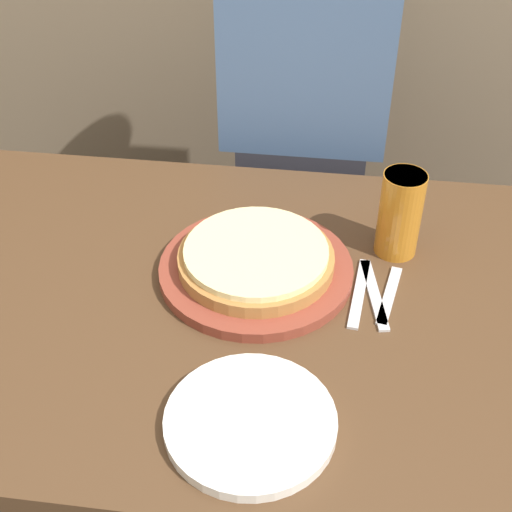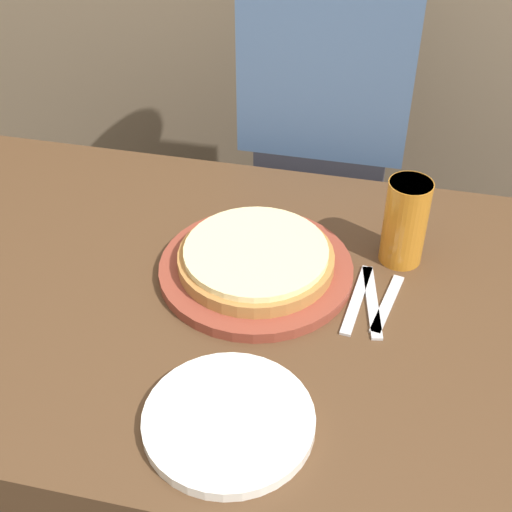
{
  "view_description": "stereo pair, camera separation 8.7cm",
  "coord_description": "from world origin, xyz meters",
  "px_view_note": "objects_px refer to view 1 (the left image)",
  "views": [
    {
      "loc": [
        0.15,
        -0.86,
        1.52
      ],
      "look_at": [
        0.03,
        0.06,
        0.76
      ],
      "focal_mm": 50.0,
      "sensor_mm": 36.0,
      "label": 1
    },
    {
      "loc": [
        0.24,
        -0.85,
        1.52
      ],
      "look_at": [
        0.03,
        0.06,
        0.76
      ],
      "focal_mm": 50.0,
      "sensor_mm": 36.0,
      "label": 2
    }
  ],
  "objects_px": {
    "fork": "(359,293)",
    "dinner_knife": "(374,294)",
    "beer_glass": "(400,211)",
    "spoon": "(389,295)",
    "diner_person": "(303,154)",
    "dinner_plate": "(250,422)",
    "pizza_on_board": "(256,263)"
  },
  "relations": [
    {
      "from": "beer_glass",
      "to": "dinner_plate",
      "type": "xyz_separation_m",
      "value": [
        -0.2,
        -0.42,
        -0.08
      ]
    },
    {
      "from": "pizza_on_board",
      "to": "beer_glass",
      "type": "xyz_separation_m",
      "value": [
        0.24,
        0.1,
        0.06
      ]
    },
    {
      "from": "dinner_knife",
      "to": "dinner_plate",
      "type": "bearing_deg",
      "value": -119.98
    },
    {
      "from": "pizza_on_board",
      "to": "fork",
      "type": "relative_size",
      "value": 1.92
    },
    {
      "from": "beer_glass",
      "to": "fork",
      "type": "bearing_deg",
      "value": -115.6
    },
    {
      "from": "pizza_on_board",
      "to": "spoon",
      "type": "xyz_separation_m",
      "value": [
        0.23,
        -0.03,
        -0.02
      ]
    },
    {
      "from": "beer_glass",
      "to": "fork",
      "type": "distance_m",
      "value": 0.16
    },
    {
      "from": "diner_person",
      "to": "spoon",
      "type": "bearing_deg",
      "value": -71.55
    },
    {
      "from": "dinner_knife",
      "to": "diner_person",
      "type": "height_order",
      "value": "diner_person"
    },
    {
      "from": "spoon",
      "to": "dinner_plate",
      "type": "bearing_deg",
      "value": -123.53
    },
    {
      "from": "fork",
      "to": "spoon",
      "type": "bearing_deg",
      "value": 0.0
    },
    {
      "from": "spoon",
      "to": "diner_person",
      "type": "relative_size",
      "value": 0.11
    },
    {
      "from": "pizza_on_board",
      "to": "diner_person",
      "type": "relative_size",
      "value": 0.25
    },
    {
      "from": "fork",
      "to": "dinner_knife",
      "type": "xyz_separation_m",
      "value": [
        0.02,
        0.0,
        0.0
      ]
    },
    {
      "from": "beer_glass",
      "to": "spoon",
      "type": "relative_size",
      "value": 1.08
    },
    {
      "from": "dinner_plate",
      "to": "fork",
      "type": "relative_size",
      "value": 1.37
    },
    {
      "from": "dinner_knife",
      "to": "diner_person",
      "type": "bearing_deg",
      "value": 106.11
    },
    {
      "from": "dinner_plate",
      "to": "dinner_knife",
      "type": "bearing_deg",
      "value": 60.02
    },
    {
      "from": "pizza_on_board",
      "to": "diner_person",
      "type": "xyz_separation_m",
      "value": [
        0.04,
        0.53,
        -0.1
      ]
    },
    {
      "from": "beer_glass",
      "to": "spoon",
      "type": "xyz_separation_m",
      "value": [
        -0.01,
        -0.13,
        -0.08
      ]
    },
    {
      "from": "dinner_knife",
      "to": "diner_person",
      "type": "xyz_separation_m",
      "value": [
        -0.16,
        0.56,
        -0.08
      ]
    },
    {
      "from": "pizza_on_board",
      "to": "dinner_plate",
      "type": "xyz_separation_m",
      "value": [
        0.03,
        -0.32,
        -0.02
      ]
    },
    {
      "from": "beer_glass",
      "to": "diner_person",
      "type": "relative_size",
      "value": 0.12
    },
    {
      "from": "dinner_knife",
      "to": "diner_person",
      "type": "distance_m",
      "value": 0.59
    },
    {
      "from": "dinner_knife",
      "to": "spoon",
      "type": "height_order",
      "value": "same"
    },
    {
      "from": "spoon",
      "to": "diner_person",
      "type": "xyz_separation_m",
      "value": [
        -0.19,
        0.56,
        -0.08
      ]
    },
    {
      "from": "dinner_knife",
      "to": "spoon",
      "type": "bearing_deg",
      "value": 0.0
    },
    {
      "from": "dinner_plate",
      "to": "spoon",
      "type": "xyz_separation_m",
      "value": [
        0.19,
        0.29,
        -0.01
      ]
    },
    {
      "from": "pizza_on_board",
      "to": "fork",
      "type": "distance_m",
      "value": 0.18
    },
    {
      "from": "beer_glass",
      "to": "dinner_plate",
      "type": "height_order",
      "value": "beer_glass"
    },
    {
      "from": "pizza_on_board",
      "to": "beer_glass",
      "type": "bearing_deg",
      "value": 22.47
    },
    {
      "from": "pizza_on_board",
      "to": "dinner_knife",
      "type": "xyz_separation_m",
      "value": [
        0.2,
        -0.03,
        -0.02
      ]
    }
  ]
}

